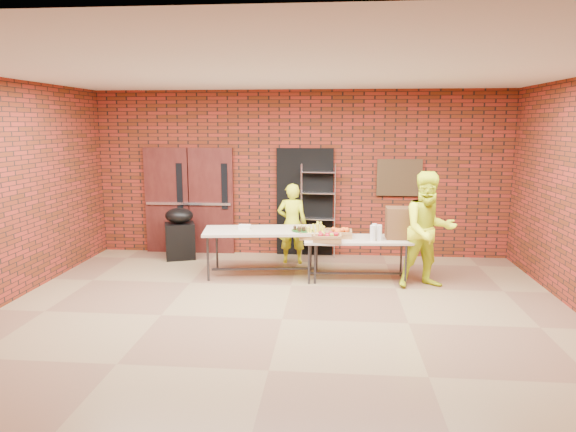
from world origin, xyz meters
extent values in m
cube|color=brown|center=(0.00, 0.00, -0.02)|extent=(8.00, 7.00, 0.04)
cube|color=silver|center=(0.00, 0.00, 3.22)|extent=(8.00, 7.00, 0.04)
cube|color=maroon|center=(0.00, 3.52, 1.60)|extent=(8.00, 0.04, 3.20)
cube|color=maroon|center=(0.00, -3.52, 1.60)|extent=(8.00, 0.04, 3.20)
cube|color=#4D1B16|center=(-2.65, 3.44, 1.05)|extent=(0.88, 0.08, 2.10)
cube|color=#4D1B16|center=(-1.75, 3.44, 1.05)|extent=(0.88, 0.08, 2.10)
cube|color=black|center=(-2.37, 3.39, 1.35)|extent=(0.12, 0.02, 0.90)
cube|color=black|center=(-1.47, 3.39, 1.35)|extent=(0.12, 0.02, 0.90)
cube|color=silver|center=(-2.20, 3.38, 1.00)|extent=(1.70, 0.04, 0.05)
cube|color=black|center=(0.10, 3.46, 1.05)|extent=(1.10, 0.06, 2.10)
cube|color=#3D2C18|center=(1.90, 3.45, 1.55)|extent=(0.85, 0.04, 0.70)
cube|color=tan|center=(-0.50, 1.91, 0.79)|extent=(2.07, 1.07, 0.04)
cube|color=#302F34|center=(-0.50, 1.91, 0.13)|extent=(1.75, 0.27, 0.03)
cylinder|color=#302F34|center=(-1.38, 2.24, 0.39)|extent=(0.04, 0.04, 0.77)
cylinder|color=#302F34|center=(0.38, 2.24, 0.39)|extent=(0.04, 0.04, 0.77)
cylinder|color=#302F34|center=(-1.38, 1.58, 0.39)|extent=(0.04, 0.04, 0.77)
cylinder|color=#302F34|center=(0.38, 1.58, 0.39)|extent=(0.04, 0.04, 0.77)
cube|color=tan|center=(1.05, 1.84, 0.69)|extent=(1.77, 0.84, 0.04)
cube|color=#302F34|center=(1.05, 1.84, 0.11)|extent=(1.53, 0.15, 0.03)
cylinder|color=#302F34|center=(0.28, 2.13, 0.34)|extent=(0.03, 0.03, 0.67)
cylinder|color=#302F34|center=(1.81, 2.13, 0.34)|extent=(0.03, 0.03, 0.67)
cylinder|color=#302F34|center=(0.28, 1.55, 0.34)|extent=(0.03, 0.03, 0.67)
cylinder|color=#302F34|center=(1.81, 1.55, 0.34)|extent=(0.03, 0.03, 0.67)
cube|color=olive|center=(0.35, 1.78, 0.74)|extent=(0.46, 0.35, 0.07)
cube|color=olive|center=(0.74, 1.92, 0.74)|extent=(0.46, 0.36, 0.07)
cube|color=olive|center=(0.57, 1.61, 0.74)|extent=(0.45, 0.35, 0.07)
cylinder|color=#124615|center=(0.15, 1.86, 0.82)|extent=(0.36, 0.36, 0.01)
cube|color=silver|center=(-0.83, 1.95, 0.85)|extent=(0.20, 0.13, 0.07)
cube|color=#4E321B|center=(1.71, 1.91, 0.97)|extent=(0.39, 0.35, 0.51)
cylinder|color=silver|center=(1.29, 1.66, 0.84)|extent=(0.09, 0.09, 0.26)
cylinder|color=silver|center=(1.40, 1.72, 0.84)|extent=(0.08, 0.08, 0.25)
cylinder|color=silver|center=(1.33, 1.85, 0.83)|extent=(0.08, 0.08, 0.24)
cube|color=black|center=(-2.26, 2.95, 0.35)|extent=(0.66, 0.60, 0.69)
ellipsoid|color=black|center=(-2.26, 2.95, 0.84)|extent=(0.65, 0.61, 0.30)
imported|color=#E0F31B|center=(-0.10, 2.83, 0.74)|extent=(0.55, 0.37, 1.49)
imported|color=#E0F31B|center=(2.14, 1.58, 0.92)|extent=(1.03, 0.89, 1.84)
camera|label=1|loc=(0.64, -6.42, 2.55)|focal=32.00mm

